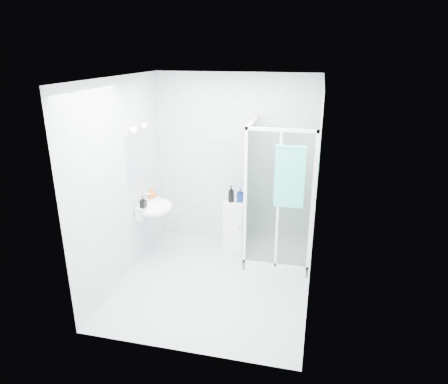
% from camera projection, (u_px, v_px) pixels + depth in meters
% --- Properties ---
extents(room, '(2.40, 2.60, 2.60)m').
position_uv_depth(room, '(213.00, 190.00, 4.81)').
color(room, white).
rests_on(room, ground).
extents(shower_enclosure, '(0.90, 0.95, 2.00)m').
position_uv_depth(shower_enclosure, '(273.00, 232.00, 5.66)').
color(shower_enclosure, white).
rests_on(shower_enclosure, ground).
extents(wall_basin, '(0.46, 0.56, 0.35)m').
position_uv_depth(wall_basin, '(154.00, 208.00, 5.61)').
color(wall_basin, white).
rests_on(wall_basin, ground).
extents(mirror, '(0.02, 0.60, 0.70)m').
position_uv_depth(mirror, '(137.00, 158.00, 5.41)').
color(mirror, white).
rests_on(mirror, room).
extents(vanity_lights, '(0.10, 0.40, 0.08)m').
position_uv_depth(vanity_lights, '(138.00, 128.00, 5.26)').
color(vanity_lights, silver).
rests_on(vanity_lights, room).
extents(wall_hooks, '(0.23, 0.06, 0.03)m').
position_uv_depth(wall_hooks, '(218.00, 141.00, 5.91)').
color(wall_hooks, silver).
rests_on(wall_hooks, room).
extents(storage_cabinet, '(0.34, 0.35, 0.75)m').
position_uv_depth(storage_cabinet, '(235.00, 225.00, 6.08)').
color(storage_cabinet, white).
rests_on(storage_cabinet, ground).
extents(hand_towel, '(0.37, 0.05, 0.80)m').
position_uv_depth(hand_towel, '(290.00, 175.00, 4.91)').
color(hand_towel, '#34C7A8').
rests_on(hand_towel, shower_enclosure).
extents(shampoo_bottle_a, '(0.13, 0.13, 0.25)m').
position_uv_depth(shampoo_bottle_a, '(231.00, 194.00, 5.91)').
color(shampoo_bottle_a, black).
rests_on(shampoo_bottle_a, storage_cabinet).
extents(shampoo_bottle_b, '(0.10, 0.11, 0.21)m').
position_uv_depth(shampoo_bottle_b, '(240.00, 195.00, 5.92)').
color(shampoo_bottle_b, '#0D1C52').
rests_on(shampoo_bottle_b, storage_cabinet).
extents(soap_dispenser_orange, '(0.13, 0.13, 0.16)m').
position_uv_depth(soap_dispenser_orange, '(152.00, 193.00, 5.74)').
color(soap_dispenser_orange, '#CE5618').
rests_on(soap_dispenser_orange, wall_basin).
extents(soap_dispenser_black, '(0.09, 0.09, 0.16)m').
position_uv_depth(soap_dispenser_black, '(143.00, 202.00, 5.40)').
color(soap_dispenser_black, black).
rests_on(soap_dispenser_black, wall_basin).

